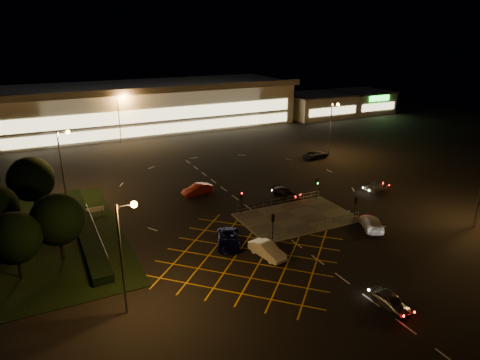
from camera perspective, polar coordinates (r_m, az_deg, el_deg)
name	(u,v)px	position (r m, az deg, el deg)	size (l,w,h in m)	color
ground	(275,215)	(56.41, 4.74, -4.68)	(180.00, 180.00, 0.00)	black
pedestrian_island	(297,217)	(55.85, 7.56, -4.97)	(14.00, 9.00, 0.12)	#4C4944
grass_verge	(40,240)	(54.88, -25.10, -7.22)	(18.00, 30.00, 0.08)	black
hedge	(85,228)	(54.84, -19.96, -6.00)	(2.00, 26.00, 1.00)	black
supermarket	(148,105)	(110.69, -12.15, 9.70)	(72.00, 26.50, 10.50)	beige
retail_unit_a	(317,105)	(123.72, 10.29, 9.80)	(18.80, 14.80, 6.35)	beige
retail_unit_b	(362,101)	(133.78, 15.91, 10.08)	(14.80, 14.80, 6.35)	beige
streetlight_sw	(125,243)	(36.24, -15.05, -8.09)	(1.78, 0.56, 10.03)	slate
streetlight_nw	(64,155)	(64.13, -22.47, 3.08)	(1.78, 0.56, 10.03)	slate
streetlight_ne	(333,122)	(83.68, 12.26, 7.60)	(1.78, 0.56, 10.03)	slate
streetlight_far_left	(121,112)	(94.99, -15.63, 8.68)	(1.78, 0.56, 10.03)	slate
streetlight_far_right	(278,99)	(111.33, 5.04, 10.76)	(1.78, 0.56, 10.03)	slate
signal_sw	(273,222)	(48.87, 4.40, -5.54)	(0.28, 0.30, 3.15)	black
signal_se	(355,204)	(55.55, 15.13, -3.05)	(0.28, 0.30, 3.15)	black
signal_nw	(241,198)	(55.30, 0.18, -2.45)	(0.28, 0.30, 3.15)	black
signal_ne	(317,184)	(61.28, 10.26, -0.57)	(0.28, 0.30, 3.15)	black
tree_a	(14,238)	(45.91, -27.89, -6.88)	(5.04, 5.04, 6.86)	black
tree_c	(31,179)	(60.63, -26.09, 0.09)	(5.76, 5.76, 7.84)	black
tree_e	(57,219)	(47.55, -23.16, -4.86)	(5.40, 5.40, 7.35)	black
car_near_silver	(391,301)	(40.69, 19.45, -14.93)	(1.61, 4.01, 1.37)	#999B9F
car_queue_white	(267,250)	(46.16, 3.64, -9.31)	(1.64, 4.69, 1.55)	white
car_left_blue	(228,239)	(48.39, -1.58, -7.90)	(2.45, 5.31, 1.48)	#0B0C45
car_far_dkgrey	(286,193)	(62.44, 6.15, -1.68)	(1.79, 4.39, 1.27)	black
car_right_silver	(376,187)	(67.62, 17.70, -0.86)	(1.49, 3.70, 1.26)	#B7BBBF
car_circ_red	(197,189)	(63.23, -5.69, -1.26)	(1.64, 4.70, 1.55)	maroon
car_east_grey	(316,155)	(82.35, 10.11, 3.36)	(2.37, 5.13, 1.43)	black
car_approach_white	(371,223)	(54.63, 17.13, -5.48)	(2.11, 5.19, 1.51)	#BCBCBC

